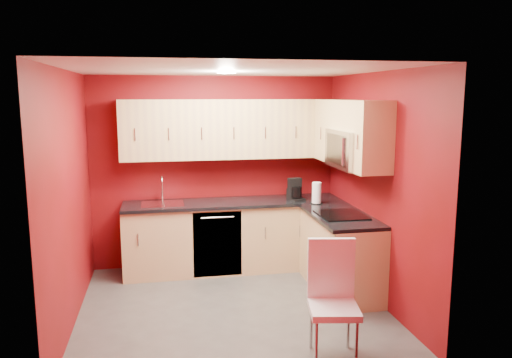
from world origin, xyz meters
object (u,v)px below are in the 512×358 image
object	(u,v)px
paper_towel	(317,193)
dining_chair	(334,302)
microwave	(353,149)
napkin_holder	(293,194)
coffee_maker	(297,189)
sink	(163,201)

from	to	relation	value
paper_towel	dining_chair	bearing A→B (deg)	-103.63
microwave	napkin_holder	distance (m)	1.24
coffee_maker	paper_towel	bearing A→B (deg)	-65.35
microwave	coffee_maker	world-z (taller)	microwave
dining_chair	coffee_maker	bearing A→B (deg)	92.93
napkin_holder	microwave	bearing A→B (deg)	-66.20
sink	coffee_maker	world-z (taller)	sink
napkin_holder	paper_towel	xyz separation A→B (m)	(0.22, -0.30, 0.06)
sink	napkin_holder	world-z (taller)	sink
sink	dining_chair	world-z (taller)	sink
microwave	coffee_maker	bearing A→B (deg)	113.27
microwave	paper_towel	xyz separation A→B (m)	(-0.20, 0.65, -0.62)
paper_towel	napkin_holder	bearing A→B (deg)	126.51
sink	paper_towel	xyz separation A→B (m)	(1.90, -0.35, 0.10)
napkin_holder	dining_chair	world-z (taller)	napkin_holder
sink	coffee_maker	size ratio (longest dim) A/B	1.85
sink	dining_chair	size ratio (longest dim) A/B	0.51
sink	paper_towel	bearing A→B (deg)	-10.54
coffee_maker	napkin_holder	size ratio (longest dim) A/B	2.00
napkin_holder	paper_towel	bearing A→B (deg)	-53.49
coffee_maker	dining_chair	size ratio (longest dim) A/B	0.28
napkin_holder	paper_towel	size ratio (longest dim) A/B	0.52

